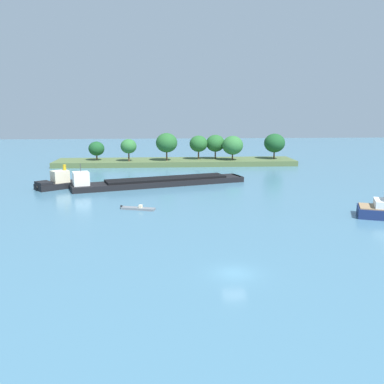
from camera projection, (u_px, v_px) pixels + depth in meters
The scene contains 5 objects.
ground_plane at pixel (235, 273), 44.69m from camera, with size 400.00×400.00×0.00m, color teal.
treeline_island at pixel (188, 154), 129.41m from camera, with size 72.89×13.28×9.81m.
cargo_barge at pixel (157, 182), 94.79m from camera, with size 39.21×17.55×5.80m.
fishing_skiff at pixel (138, 208), 72.52m from camera, with size 6.14×3.12×0.87m.
tugboat at pixel (58, 182), 91.56m from camera, with size 10.11×9.15×5.04m.
Camera 1 is at (-7.29, -41.74, 17.20)m, focal length 39.52 mm.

